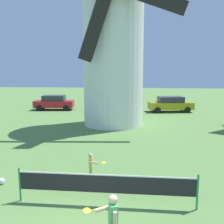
{
  "coord_description": "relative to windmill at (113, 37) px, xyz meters",
  "views": [
    {
      "loc": [
        1.13,
        -4.79,
        4.04
      ],
      "look_at": [
        0.24,
        4.31,
        2.58
      ],
      "focal_mm": 40.18,
      "sensor_mm": 36.0,
      "label": 1
    }
  ],
  "objects": [
    {
      "name": "player_far",
      "position": [
        0.14,
        -10.26,
        -5.98
      ],
      "size": [
        0.68,
        0.4,
        1.06
      ],
      "color": "#9E937F",
      "rests_on": "ground_plane"
    },
    {
      "name": "parked_car_red",
      "position": [
        -7.05,
        7.02,
        -5.77
      ],
      "size": [
        4.3,
        2.22,
        1.56
      ],
      "color": "red",
      "rests_on": "ground_plane"
    },
    {
      "name": "parked_car_mustard",
      "position": [
        5.26,
        6.81,
        -5.77
      ],
      "size": [
        4.61,
        2.38,
        1.56
      ],
      "color": "#999919",
      "rests_on": "ground_plane"
    },
    {
      "name": "player_near",
      "position": [
        1.27,
        -13.92,
        -5.81
      ],
      "size": [
        0.84,
        0.44,
        1.36
      ],
      "color": "slate",
      "rests_on": "ground_plane"
    },
    {
      "name": "tennis_net",
      "position": [
        0.88,
        -11.96,
        -5.9
      ],
      "size": [
        5.49,
        0.06,
        1.1
      ],
      "color": "#238E4C",
      "rests_on": "ground_plane"
    },
    {
      "name": "stray_ball",
      "position": [
        -3.08,
        -10.89,
        -6.47
      ],
      "size": [
        0.23,
        0.23,
        0.23
      ],
      "primitive_type": "sphere",
      "color": "silver",
      "rests_on": "ground_plane"
    },
    {
      "name": "parked_car_black",
      "position": [
        -0.61,
        6.48,
        -5.77
      ],
      "size": [
        4.25,
        1.96,
        1.56
      ],
      "color": "#1E232D",
      "rests_on": "ground_plane"
    },
    {
      "name": "windmill",
      "position": [
        0.0,
        0.0,
        0.0
      ],
      "size": [
        9.74,
        5.19,
        14.38
      ],
      "color": "white",
      "rests_on": "ground_plane"
    }
  ]
}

